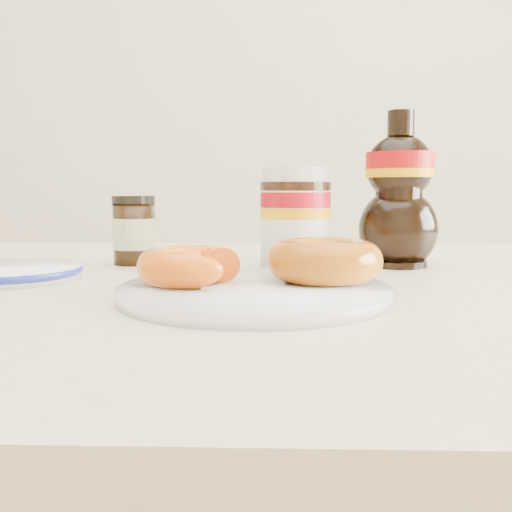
{
  "coord_description": "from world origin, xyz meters",
  "views": [
    {
      "loc": [
        0.03,
        -0.57,
        0.85
      ],
      "look_at": [
        0.02,
        0.02,
        0.79
      ],
      "focal_mm": 40.0,
      "sensor_mm": 36.0,
      "label": 1
    }
  ],
  "objects_px": {
    "plate": "(254,291)",
    "blue_rim_saucer": "(12,272)",
    "syrup_bottle": "(399,190)",
    "donut_bitten": "(189,266)",
    "dining_table": "(244,346)",
    "donut_whole": "(325,260)",
    "nutella_jar": "(295,214)",
    "dark_jar": "(134,231)"
  },
  "relations": [
    {
      "from": "dark_jar",
      "to": "blue_rim_saucer",
      "type": "bearing_deg",
      "value": -127.24
    },
    {
      "from": "plate",
      "to": "donut_bitten",
      "type": "relative_size",
      "value": 2.59
    },
    {
      "from": "nutella_jar",
      "to": "syrup_bottle",
      "type": "height_order",
      "value": "syrup_bottle"
    },
    {
      "from": "nutella_jar",
      "to": "blue_rim_saucer",
      "type": "distance_m",
      "value": 0.36
    },
    {
      "from": "donut_bitten",
      "to": "nutella_jar",
      "type": "distance_m",
      "value": 0.25
    },
    {
      "from": "donut_whole",
      "to": "dark_jar",
      "type": "distance_m",
      "value": 0.33
    },
    {
      "from": "donut_whole",
      "to": "nutella_jar",
      "type": "bearing_deg",
      "value": 96.43
    },
    {
      "from": "donut_bitten",
      "to": "nutella_jar",
      "type": "xyz_separation_m",
      "value": [
        0.11,
        0.22,
        0.04
      ]
    },
    {
      "from": "dining_table",
      "to": "blue_rim_saucer",
      "type": "relative_size",
      "value": 8.93
    },
    {
      "from": "donut_bitten",
      "to": "syrup_bottle",
      "type": "xyz_separation_m",
      "value": [
        0.25,
        0.23,
        0.07
      ]
    },
    {
      "from": "donut_whole",
      "to": "plate",
      "type": "bearing_deg",
      "value": -155.64
    },
    {
      "from": "plate",
      "to": "blue_rim_saucer",
      "type": "bearing_deg",
      "value": 158.6
    },
    {
      "from": "plate",
      "to": "blue_rim_saucer",
      "type": "height_order",
      "value": "blue_rim_saucer"
    },
    {
      "from": "dining_table",
      "to": "dark_jar",
      "type": "bearing_deg",
      "value": 142.85
    },
    {
      "from": "plate",
      "to": "dark_jar",
      "type": "relative_size",
      "value": 2.71
    },
    {
      "from": "blue_rim_saucer",
      "to": "plate",
      "type": "bearing_deg",
      "value": -21.4
    },
    {
      "from": "plate",
      "to": "dark_jar",
      "type": "height_order",
      "value": "dark_jar"
    },
    {
      "from": "dining_table",
      "to": "dark_jar",
      "type": "height_order",
      "value": "dark_jar"
    },
    {
      "from": "donut_bitten",
      "to": "dining_table",
      "type": "bearing_deg",
      "value": 55.03
    },
    {
      "from": "dining_table",
      "to": "blue_rim_saucer",
      "type": "bearing_deg",
      "value": -175.33
    },
    {
      "from": "donut_whole",
      "to": "dark_jar",
      "type": "xyz_separation_m",
      "value": [
        -0.24,
        0.22,
        0.01
      ]
    },
    {
      "from": "syrup_bottle",
      "to": "dark_jar",
      "type": "height_order",
      "value": "syrup_bottle"
    },
    {
      "from": "plate",
      "to": "syrup_bottle",
      "type": "distance_m",
      "value": 0.32
    },
    {
      "from": "dining_table",
      "to": "blue_rim_saucer",
      "type": "height_order",
      "value": "blue_rim_saucer"
    },
    {
      "from": "donut_whole",
      "to": "syrup_bottle",
      "type": "height_order",
      "value": "syrup_bottle"
    },
    {
      "from": "dining_table",
      "to": "nutella_jar",
      "type": "xyz_separation_m",
      "value": [
        0.06,
        0.09,
        0.15
      ]
    },
    {
      "from": "dining_table",
      "to": "blue_rim_saucer",
      "type": "distance_m",
      "value": 0.28
    },
    {
      "from": "donut_whole",
      "to": "nutella_jar",
      "type": "distance_m",
      "value": 0.2
    },
    {
      "from": "dining_table",
      "to": "nutella_jar",
      "type": "height_order",
      "value": "nutella_jar"
    },
    {
      "from": "plate",
      "to": "blue_rim_saucer",
      "type": "relative_size",
      "value": 1.64
    },
    {
      "from": "donut_whole",
      "to": "nutella_jar",
      "type": "height_order",
      "value": "nutella_jar"
    },
    {
      "from": "donut_bitten",
      "to": "nutella_jar",
      "type": "bearing_deg",
      "value": 48.51
    },
    {
      "from": "donut_bitten",
      "to": "blue_rim_saucer",
      "type": "xyz_separation_m",
      "value": [
        -0.22,
        0.1,
        -0.02
      ]
    },
    {
      "from": "syrup_bottle",
      "to": "blue_rim_saucer",
      "type": "bearing_deg",
      "value": -164.66
    },
    {
      "from": "donut_bitten",
      "to": "dark_jar",
      "type": "height_order",
      "value": "dark_jar"
    },
    {
      "from": "donut_bitten",
      "to": "syrup_bottle",
      "type": "relative_size",
      "value": 0.48
    },
    {
      "from": "nutella_jar",
      "to": "dark_jar",
      "type": "distance_m",
      "value": 0.23
    },
    {
      "from": "plate",
      "to": "donut_whole",
      "type": "height_order",
      "value": "donut_whole"
    },
    {
      "from": "donut_whole",
      "to": "syrup_bottle",
      "type": "relative_size",
      "value": 0.55
    },
    {
      "from": "dining_table",
      "to": "nutella_jar",
      "type": "distance_m",
      "value": 0.19
    },
    {
      "from": "donut_whole",
      "to": "syrup_bottle",
      "type": "distance_m",
      "value": 0.25
    },
    {
      "from": "plate",
      "to": "donut_bitten",
      "type": "distance_m",
      "value": 0.07
    }
  ]
}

